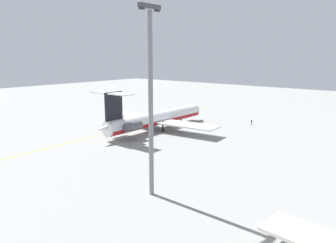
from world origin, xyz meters
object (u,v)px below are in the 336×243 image
Objects in this scene: ground_crew_near_nose at (252,122)px; ground_crew_near_tail at (151,110)px; main_jetliner at (154,119)px; light_mast at (151,96)px; safety_cone_nose at (175,113)px.

ground_crew_near_nose is 0.97× the size of ground_crew_near_tail.
light_mast reaches higher than main_jetliner.
ground_crew_near_nose is at bearing -37.94° from main_jetliner.
main_jetliner is 23.86× the size of ground_crew_near_nose.
main_jetliner is 75.47× the size of safety_cone_nose.
safety_cone_nose is 70.26m from light_mast.
main_jetliner is at bearing -137.92° from light_mast.
ground_crew_near_tail is at bearing -52.03° from safety_cone_nose.
main_jetliner is 29.78m from ground_crew_near_nose.
main_jetliner is at bearing -72.54° from ground_crew_near_nose.
ground_crew_near_tail is at bearing -136.60° from light_mast.
light_mast reaches higher than safety_cone_nose.
main_jetliner reaches higher than safety_cone_nose.
ground_crew_near_tail is at bearing 44.72° from main_jetliner.
ground_crew_near_tail is 8.75m from safety_cone_nose.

